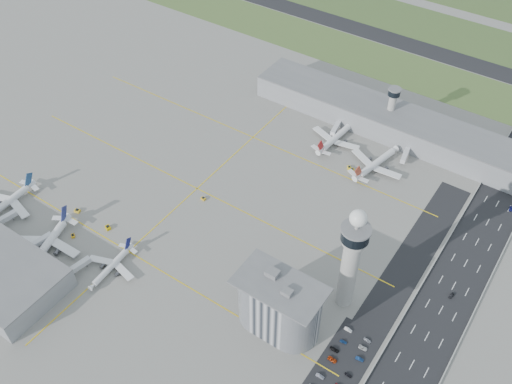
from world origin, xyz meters
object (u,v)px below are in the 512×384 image
Objects in this scene: tug_4 at (349,167)px; car_hw_1 at (451,295)px; tug_1 at (73,236)px; jet_bridge_near_1 at (29,250)px; airplane_near_b at (45,242)px; car_hw_2 at (511,209)px; airplane_near_c at (110,264)px; car_lot_9 at (360,359)px; tug_5 at (352,170)px; secondary_tower at (392,105)px; airplane_far_b at (377,160)px; tug_0 at (77,211)px; airplane_near_a at (4,201)px; jet_bridge_far_1 at (407,151)px; admin_building at (279,305)px; car_lot_3 at (334,349)px; tug_2 at (108,227)px; car_lot_10 at (363,348)px; tug_3 at (203,198)px; car_lot_1 at (320,376)px; control_tower at (351,256)px; jet_bridge_near_2 at (68,275)px; car_lot_8 at (348,375)px; airplane_far_a at (336,134)px; car_lot_2 at (332,360)px; jet_bridge_far_0 at (339,124)px; car_lot_4 at (343,342)px; car_lot_5 at (348,330)px; car_lot_11 at (367,340)px.

car_hw_1 is at bearing 113.68° from tug_4.
jet_bridge_near_1 is at bearing 11.98° from tug_1.
car_hw_2 is at bearing 113.77° from airplane_near_b.
airplane_near_b is 39.79m from airplane_near_c.
tug_5 is at bearing 21.83° from car_lot_9.
secondary_tower is 0.69× the size of airplane_near_b.
tug_4 reaches higher than car_hw_1.
tug_0 is at bearing 148.51° from airplane_far_b.
jet_bridge_far_1 is at bearing 133.64° from airplane_near_a.
admin_building is 9.40× the size of car_lot_3.
airplane_near_a is at bearing 132.03° from tug_2.
tug_5 is at bearing 116.53° from tug_4.
car_lot_10 is (175.53, 49.74, -2.26)m from jet_bridge_near_1.
jet_bridge_near_1 and jet_bridge_far_1 have the same top height.
tug_1 is 76.71m from tug_3.
tug_1 is (48.83, 6.19, -5.22)m from airplane_near_a.
tug_3 reaches higher than car_lot_1.
car_lot_1 is at bearing -75.01° from tug_5.
control_tower is 41.10m from admin_building.
jet_bridge_near_2 is 141.12m from car_lot_3.
tug_4 is at bearing -13.58° from tug_2.
airplane_near_b is at bearing 99.64° from car_lot_8.
car_lot_9 is (86.05, -134.85, -5.26)m from airplane_far_a.
airplane_far_b is at bearing 20.72° from car_lot_2.
tug_5 is (-41.64, 88.90, -34.00)m from control_tower.
jet_bridge_far_0 is 187.19m from tug_1.
admin_building reaches higher than car_hw_1.
car_lot_4 is 11.17m from car_lot_9.
airplane_far_a is (-64.20, 109.54, -29.14)m from control_tower.
jet_bridge_near_2 reaches higher than car_lot_3.
admin_building is 0.92× the size of airplane_near_b.
car_lot_3 is 1.15× the size of car_hw_1.
tug_2 is 1.02× the size of car_lot_8.
car_lot_4 is (31.37, 8.55, -14.73)m from admin_building.
airplane_near_b is at bearing 20.99° from tug_1.
car_hw_1 is at bearing -120.36° from airplane_far_b.
tug_2 is 154.42m from car_lot_8.
secondary_tower is 7.98× the size of car_lot_5.
car_lot_9 is (11.63, -10.92, -0.01)m from car_lot_5.
admin_building is at bearing -66.49° from tug_2.
tug_3 reaches higher than car_lot_3.
secondary_tower is at bearing -18.17° from jet_bridge_near_1.
car_lot_5 is (143.37, 17.73, -0.37)m from tug_2.
jet_bridge_near_1 is at bearing -73.91° from airplane_near_c.
secondary_tower is at bearing 27.25° from airplane_far_b.
tug_3 is at bearing -21.23° from jet_bridge_near_1.
tug_4 is (-2.14, -51.64, -17.91)m from secondary_tower.
control_tower is 19.09× the size of car_lot_4.
car_lot_2 is at bearing 160.15° from car_lot_11.
airplane_near_a is at bearing 99.00° from car_lot_2.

